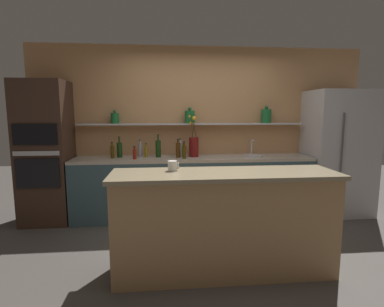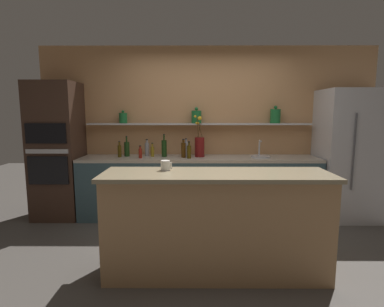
# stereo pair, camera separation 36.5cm
# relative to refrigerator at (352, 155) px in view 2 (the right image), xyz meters

# --- Properties ---
(ground_plane) EXTENTS (12.00, 12.00, 0.00)m
(ground_plane) POSITION_rel_refrigerator_xyz_m (-2.13, -1.20, -0.96)
(ground_plane) COLOR #4C4742
(back_wall_unit) EXTENTS (5.20, 0.28, 2.60)m
(back_wall_unit) POSITION_rel_refrigerator_xyz_m (-2.13, 0.40, 0.34)
(back_wall_unit) COLOR tan
(back_wall_unit) RESTS_ON ground_plane
(back_counter_unit) EXTENTS (3.54, 0.62, 0.92)m
(back_counter_unit) POSITION_rel_refrigerator_xyz_m (-2.26, 0.04, -0.50)
(back_counter_unit) COLOR #334C56
(back_counter_unit) RESTS_ON ground_plane
(island_counter) EXTENTS (2.19, 0.61, 1.02)m
(island_counter) POSITION_rel_refrigerator_xyz_m (-2.13, -1.60, -0.45)
(island_counter) COLOR tan
(island_counter) RESTS_ON ground_plane
(refrigerator) EXTENTS (0.95, 0.73, 1.92)m
(refrigerator) POSITION_rel_refrigerator_xyz_m (0.00, 0.00, 0.00)
(refrigerator) COLOR #B7B7BC
(refrigerator) RESTS_ON ground_plane
(oven_tower) EXTENTS (0.67, 0.64, 2.03)m
(oven_tower) POSITION_rel_refrigerator_xyz_m (-4.39, 0.04, 0.06)
(oven_tower) COLOR #3D281E
(oven_tower) RESTS_ON ground_plane
(flower_vase) EXTENTS (0.16, 0.15, 0.63)m
(flower_vase) POSITION_rel_refrigerator_xyz_m (-2.26, 0.09, 0.13)
(flower_vase) COLOR maroon
(flower_vase) RESTS_ON back_counter_unit
(sink_fixture) EXTENTS (0.28, 0.28, 0.25)m
(sink_fixture) POSITION_rel_refrigerator_xyz_m (-1.34, 0.05, -0.01)
(sink_fixture) COLOR #B7B7BC
(sink_fixture) RESTS_ON back_counter_unit
(bottle_spirit_0) EXTENTS (0.07, 0.07, 0.28)m
(bottle_spirit_0) POSITION_rel_refrigerator_xyz_m (-2.46, 0.11, 0.08)
(bottle_spirit_0) COLOR gray
(bottle_spirit_0) RESTS_ON back_counter_unit
(bottle_sauce_1) EXTENTS (0.05, 0.05, 0.19)m
(bottle_sauce_1) POSITION_rel_refrigerator_xyz_m (-3.13, -0.07, 0.04)
(bottle_sauce_1) COLOR maroon
(bottle_sauce_1) RESTS_ON back_counter_unit
(bottle_wine_2) EXTENTS (0.08, 0.08, 0.34)m
(bottle_wine_2) POSITION_rel_refrigerator_xyz_m (-2.79, 0.08, 0.09)
(bottle_wine_2) COLOR #193814
(bottle_wine_2) RESTS_ON back_counter_unit
(bottle_spirit_3) EXTENTS (0.06, 0.06, 0.26)m
(bottle_spirit_3) POSITION_rel_refrigerator_xyz_m (-3.06, 0.16, 0.07)
(bottle_spirit_3) COLOR gray
(bottle_spirit_3) RESTS_ON back_counter_unit
(bottle_sauce_4) EXTENTS (0.05, 0.05, 0.20)m
(bottle_sauce_4) POSITION_rel_refrigerator_xyz_m (-2.42, 0.22, 0.05)
(bottle_sauce_4) COLOR #9E4C0A
(bottle_sauce_4) RESTS_ON back_counter_unit
(bottle_oil_5) EXTENTS (0.06, 0.06, 0.25)m
(bottle_oil_5) POSITION_rel_refrigerator_xyz_m (-2.41, -0.08, 0.06)
(bottle_oil_5) COLOR #47380A
(bottle_oil_5) RESTS_ON back_counter_unit
(bottle_spirit_6) EXTENTS (0.07, 0.07, 0.28)m
(bottle_spirit_6) POSITION_rel_refrigerator_xyz_m (-2.50, 0.01, 0.08)
(bottle_spirit_6) COLOR #4C2D0C
(bottle_spirit_6) RESTS_ON back_counter_unit
(bottle_wine_7) EXTENTS (0.08, 0.08, 0.31)m
(bottle_wine_7) POSITION_rel_refrigerator_xyz_m (-3.37, 0.12, 0.08)
(bottle_wine_7) COLOR #193814
(bottle_wine_7) RESTS_ON back_counter_unit
(bottle_oil_8) EXTENTS (0.05, 0.05, 0.21)m
(bottle_oil_8) POSITION_rel_refrigerator_xyz_m (-2.97, 0.10, 0.05)
(bottle_oil_8) COLOR olive
(bottle_oil_8) RESTS_ON back_counter_unit
(bottle_oil_9) EXTENTS (0.05, 0.05, 0.24)m
(bottle_oil_9) POSITION_rel_refrigerator_xyz_m (-3.46, 0.04, 0.06)
(bottle_oil_9) COLOR #47380A
(bottle_oil_9) RESTS_ON back_counter_unit
(coffee_mug) EXTENTS (0.11, 0.09, 0.10)m
(coffee_mug) POSITION_rel_refrigerator_xyz_m (-2.63, -1.49, 0.11)
(coffee_mug) COLOR silver
(coffee_mug) RESTS_ON island_counter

